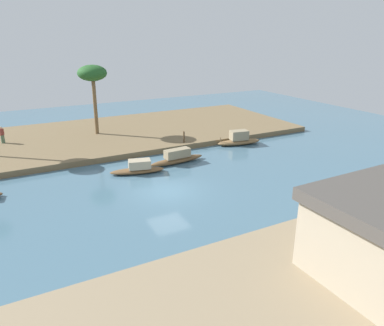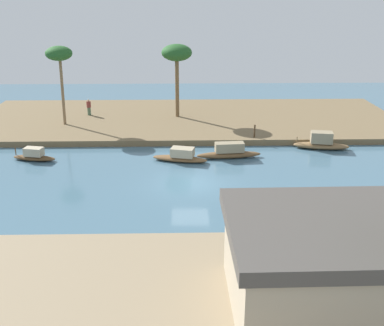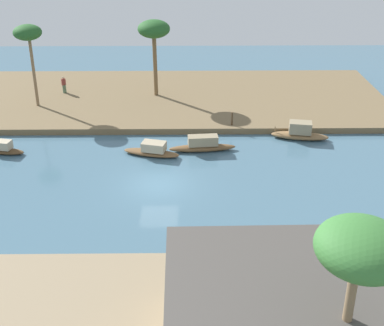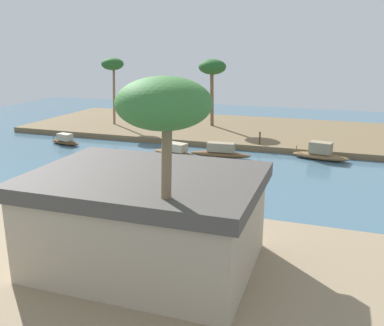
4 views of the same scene
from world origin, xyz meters
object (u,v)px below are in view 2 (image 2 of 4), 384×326
sampan_with_red_awning (229,152)px  person_on_near_bank (89,108)px  palm_tree_left_near (177,55)px  sampan_upstream_small (181,156)px  riverside_building (340,264)px  mooring_post (255,131)px  palm_tree_left_far (59,55)px  sampan_downstream_large (321,143)px  sampan_with_tall_canopy (34,156)px

sampan_with_red_awning → person_on_near_bank: (12.51, -11.34, 0.70)m
sampan_with_red_awning → palm_tree_left_near: palm_tree_left_near is taller
sampan_with_red_awning → sampan_upstream_small: size_ratio=1.16×
person_on_near_bank → riverside_building: riverside_building is taller
mooring_post → riverside_building: riverside_building is taller
palm_tree_left_far → person_on_near_bank: bearing=-117.8°
sampan_upstream_small → person_on_near_bank: bearing=-39.4°
sampan_upstream_small → mooring_post: mooring_post is taller
palm_tree_left_far → mooring_post: bearing=164.3°
person_on_near_bank → mooring_post: size_ratio=1.45×
sampan_with_red_awning → palm_tree_left_far: 17.48m
sampan_downstream_large → sampan_with_red_awning: sampan_downstream_large is taller
palm_tree_left_far → riverside_building: bearing=121.6°
riverside_building → sampan_with_tall_canopy: bearing=-48.0°
sampan_upstream_small → person_on_near_bank: person_on_near_bank is taller
palm_tree_left_near → person_on_near_bank: bearing=-5.6°
mooring_post → palm_tree_left_near: size_ratio=0.16×
sampan_with_tall_canopy → palm_tree_left_near: (-10.57, -10.68, 6.00)m
sampan_downstream_large → sampan_upstream_small: sampan_downstream_large is taller
sampan_with_tall_canopy → riverside_building: riverside_building is taller
sampan_downstream_large → palm_tree_left_near: bearing=-26.4°
person_on_near_bank → palm_tree_left_far: palm_tree_left_far is taller
sampan_with_tall_canopy → palm_tree_left_near: bearing=-122.7°
sampan_with_tall_canopy → sampan_downstream_large: sampan_downstream_large is taller
sampan_with_red_awning → riverside_building: (-2.25, 18.30, 1.87)m
sampan_downstream_large → person_on_near_bank: 22.13m
person_on_near_bank → sampan_upstream_small: bearing=91.4°
person_on_near_bank → riverside_building: bearing=81.3°
sampan_upstream_small → palm_tree_left_near: palm_tree_left_near is taller
palm_tree_left_near → riverside_building: (-6.19, 28.80, -4.02)m
person_on_near_bank → palm_tree_left_far: 6.43m
person_on_near_bank → sampan_downstream_large: bearing=119.9°
person_on_near_bank → palm_tree_left_near: bearing=139.3°
sampan_with_red_awning → person_on_near_bank: person_on_near_bank is taller
sampan_upstream_small → person_on_near_bank: 14.96m
person_on_near_bank → palm_tree_left_far: size_ratio=0.22×
person_on_near_bank → sampan_with_red_awning: bearing=102.7°
mooring_post → person_on_near_bank: bearing=-27.3°
person_on_near_bank → riverside_building: 33.13m
sampan_upstream_small → palm_tree_left_near: bearing=-74.3°
mooring_post → palm_tree_left_near: 10.79m
sampan_with_red_awning → sampan_downstream_large: bearing=-169.5°
sampan_with_tall_canopy → person_on_near_bank: bearing=-87.9°
person_on_near_bank → mooring_post: (-14.96, 7.72, -0.14)m
sampan_with_red_awning → sampan_upstream_small: bearing=6.0°
mooring_post → palm_tree_left_near: (6.38, -6.88, 5.33)m
sampan_with_tall_canopy → person_on_near_bank: (-2.00, -11.51, 0.81)m
sampan_upstream_small → riverside_building: bearing=122.5°
palm_tree_left_far → palm_tree_left_near: bearing=-167.7°
sampan_upstream_small → palm_tree_left_far: (10.50, -8.96, 6.20)m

